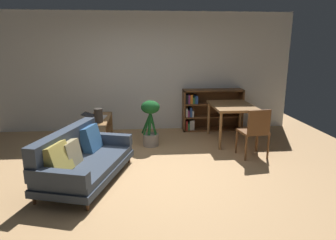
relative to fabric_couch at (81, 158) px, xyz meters
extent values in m
plane|color=tan|center=(1.00, 0.07, -0.34)|extent=(8.16, 8.16, 0.00)
cube|color=silver|center=(1.00, 2.77, 1.01)|extent=(6.80, 0.10, 2.70)
cylinder|color=#56351E|center=(0.67, 0.62, -0.29)|extent=(0.04, 0.04, 0.11)
cylinder|color=#56351E|center=(0.23, -0.87, -0.29)|extent=(0.04, 0.04, 0.11)
cylinder|color=#56351E|center=(-0.03, 0.82, -0.29)|extent=(0.04, 0.04, 0.11)
cylinder|color=#56351E|center=(-0.46, -0.67, -0.29)|extent=(0.04, 0.04, 0.11)
cube|color=#384251|center=(0.10, -0.03, -0.18)|extent=(1.29, 1.88, 0.10)
cube|color=#384251|center=(0.10, -0.03, -0.08)|extent=(1.24, 1.80, 0.10)
cube|color=#384251|center=(-0.22, 0.07, 0.19)|extent=(0.64, 1.63, 0.44)
cube|color=#384251|center=(0.32, 0.73, 0.06)|extent=(0.82, 0.36, 0.18)
cube|color=#384251|center=(-0.12, -0.78, 0.06)|extent=(0.82, 0.36, 0.18)
cube|color=tan|center=(-0.20, -0.43, 0.16)|extent=(0.35, 0.47, 0.44)
cube|color=tan|center=(-0.11, -0.14, 0.13)|extent=(0.30, 0.39, 0.37)
cube|color=#336093|center=(0.08, 0.47, 0.15)|extent=(0.35, 0.46, 0.43)
cube|color=olive|center=(0.06, 2.14, -0.06)|extent=(0.39, 0.04, 0.56)
cube|color=olive|center=(0.06, 0.99, -0.06)|extent=(0.39, 0.04, 0.56)
cube|color=olive|center=(0.06, 1.57, -0.08)|extent=(0.39, 1.14, 0.04)
cube|color=olive|center=(0.06, 1.57, 0.20)|extent=(0.39, 1.18, 0.04)
cube|color=olive|center=(0.06, 1.57, -0.32)|extent=(0.39, 1.14, 0.04)
cube|color=silver|center=(0.06, 1.64, 0.23)|extent=(0.28, 0.34, 0.02)
cube|color=black|center=(-0.16, 1.67, 0.27)|extent=(0.26, 0.33, 0.08)
cylinder|color=#2D2823|center=(0.10, 1.26, 0.35)|extent=(0.16, 0.16, 0.26)
cylinder|color=slate|center=(0.10, 1.26, 0.40)|extent=(0.09, 0.09, 0.01)
cylinder|color=#9E9389|center=(1.07, 1.48, -0.22)|extent=(0.31, 0.31, 0.24)
cylinder|color=#195623|center=(1.12, 1.49, 0.07)|extent=(0.14, 0.05, 0.36)
cylinder|color=#195623|center=(1.12, 1.56, 0.11)|extent=(0.13, 0.20, 0.45)
cylinder|color=#195623|center=(1.05, 1.55, 0.11)|extent=(0.08, 0.16, 0.45)
cylinder|color=#195623|center=(0.98, 1.52, 0.12)|extent=(0.20, 0.11, 0.45)
cylinder|color=#195623|center=(1.00, 1.46, 0.09)|extent=(0.17, 0.09, 0.40)
cylinder|color=#195623|center=(1.05, 1.44, 0.08)|extent=(0.09, 0.14, 0.39)
cylinder|color=#195623|center=(1.12, 1.44, 0.10)|extent=(0.13, 0.12, 0.42)
ellipsoid|color=#195623|center=(1.07, 1.48, 0.45)|extent=(0.37, 0.37, 0.26)
cylinder|color=olive|center=(2.39, 2.19, 0.02)|extent=(0.06, 0.06, 0.72)
cylinder|color=olive|center=(2.39, 1.14, 0.02)|extent=(0.06, 0.06, 0.72)
cylinder|color=olive|center=(3.12, 2.19, 0.02)|extent=(0.06, 0.06, 0.72)
cylinder|color=olive|center=(3.12, 1.14, 0.02)|extent=(0.06, 0.06, 0.72)
cube|color=olive|center=(2.75, 1.67, 0.41)|extent=(0.83, 1.15, 0.05)
cylinder|color=brown|center=(2.64, 0.92, -0.12)|extent=(0.04, 0.04, 0.44)
cylinder|color=brown|center=(3.06, 0.98, -0.12)|extent=(0.04, 0.04, 0.44)
cylinder|color=brown|center=(2.69, 0.54, -0.12)|extent=(0.04, 0.04, 0.44)
cylinder|color=brown|center=(3.11, 0.60, -0.12)|extent=(0.04, 0.04, 0.44)
cube|color=brown|center=(2.88, 0.76, 0.12)|extent=(0.51, 0.48, 0.04)
cube|color=brown|center=(2.90, 0.57, 0.34)|extent=(0.41, 0.09, 0.42)
cube|color=brown|center=(1.87, 2.54, 0.14)|extent=(0.04, 0.35, 0.97)
cube|color=brown|center=(3.24, 2.54, 0.14)|extent=(0.04, 0.35, 0.97)
cube|color=brown|center=(2.55, 2.54, 0.61)|extent=(1.40, 0.35, 0.04)
cube|color=brown|center=(2.55, 2.54, -0.32)|extent=(1.40, 0.35, 0.04)
cube|color=brown|center=(2.55, 2.70, 0.14)|extent=(1.37, 0.04, 0.97)
cube|color=brown|center=(2.55, 2.54, -0.01)|extent=(1.37, 0.34, 0.04)
cube|color=brown|center=(2.55, 2.54, 0.30)|extent=(1.37, 0.34, 0.04)
cube|color=red|center=(1.93, 2.52, -0.20)|extent=(0.04, 0.30, 0.22)
cube|color=#337F47|center=(1.98, 2.52, -0.23)|extent=(0.05, 0.28, 0.15)
cube|color=silver|center=(2.03, 2.51, -0.20)|extent=(0.05, 0.26, 0.22)
cube|color=silver|center=(2.09, 2.50, -0.19)|extent=(0.05, 0.21, 0.23)
cube|color=silver|center=(1.93, 2.51, 0.10)|extent=(0.04, 0.26, 0.20)
cube|color=#993884|center=(1.97, 2.51, 0.08)|extent=(0.04, 0.25, 0.15)
cube|color=#2D5199|center=(2.02, 2.52, 0.11)|extent=(0.05, 0.28, 0.22)
cube|color=silver|center=(2.07, 2.52, 0.08)|extent=(0.04, 0.30, 0.15)
cube|color=black|center=(1.93, 2.51, 0.42)|extent=(0.04, 0.25, 0.21)
cube|color=#993884|center=(1.98, 2.51, 0.41)|extent=(0.03, 0.25, 0.20)
cube|color=orange|center=(2.03, 2.51, 0.42)|extent=(0.05, 0.23, 0.21)
cube|color=#337F47|center=(2.09, 2.51, 0.39)|extent=(0.03, 0.27, 0.15)
cube|color=#2D5199|center=(2.15, 2.52, 0.40)|extent=(0.06, 0.28, 0.18)
camera|label=1|loc=(0.94, -4.18, 1.61)|focal=31.68mm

